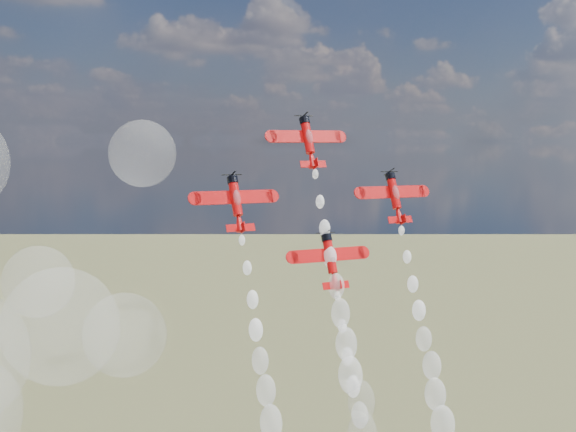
# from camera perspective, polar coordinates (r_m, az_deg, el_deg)

# --- Properties ---
(plane_lead) EXTENTS (13.94, 6.46, 9.46)m
(plane_lead) POSITION_cam_1_polar(r_m,az_deg,el_deg) (142.75, 1.45, 5.39)
(plane_lead) COLOR red
(plane_lead) RESTS_ON ground
(plane_left) EXTENTS (13.94, 6.46, 9.46)m
(plane_left) POSITION_cam_1_polar(r_m,az_deg,el_deg) (132.73, -3.72, 1.01)
(plane_left) COLOR red
(plane_left) RESTS_ON ground
(plane_right) EXTENTS (13.94, 6.46, 9.46)m
(plane_right) POSITION_cam_1_polar(r_m,az_deg,el_deg) (147.46, 7.59, 1.41)
(plane_right) COLOR red
(plane_right) RESTS_ON ground
(plane_slot) EXTENTS (13.94, 6.46, 9.46)m
(plane_slot) POSITION_cam_1_polar(r_m,az_deg,el_deg) (136.88, 3.05, -3.11)
(plane_slot) COLOR red
(plane_slot) RESTS_ON ground
(smoke_trail_lead) EXTENTS (5.55, 23.40, 52.83)m
(smoke_trail_lead) POSITION_cam_1_polar(r_m,az_deg,el_deg) (134.31, 5.30, -14.37)
(smoke_trail_lead) COLOR white
(smoke_trail_lead) RESTS_ON plane_lead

